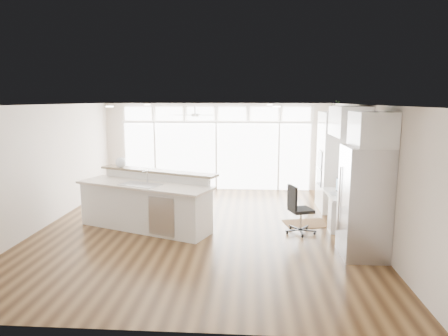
{
  "coord_description": "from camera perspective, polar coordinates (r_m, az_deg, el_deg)",
  "views": [
    {
      "loc": [
        1.07,
        -8.42,
        2.8
      ],
      "look_at": [
        0.46,
        0.6,
        1.25
      ],
      "focal_mm": 32.0,
      "sensor_mm": 36.0,
      "label": 1
    }
  ],
  "objects": [
    {
      "name": "refrigerator",
      "position": [
        7.57,
        19.41,
        -4.62
      ],
      "size": [
        0.76,
        0.9,
        2.0
      ],
      "primitive_type": "cube",
      "color": "#BABABF",
      "rests_on": "floor"
    },
    {
      "name": "wall_front",
      "position": [
        4.77,
        -9.42,
        -8.13
      ],
      "size": [
        7.0,
        0.04,
        2.7
      ],
      "primitive_type": "cube",
      "color": "beige",
      "rests_on": "floor"
    },
    {
      "name": "keyboard",
      "position": [
        9.13,
        15.2,
        -3.5
      ],
      "size": [
        0.14,
        0.34,
        0.02
      ],
      "primitive_type": "cube",
      "rotation": [
        0.0,
        0.0,
        0.02
      ],
      "color": "silver",
      "rests_on": "desk_nook"
    },
    {
      "name": "floor",
      "position": [
        8.94,
        -3.27,
        -8.64
      ],
      "size": [
        7.0,
        8.0,
        0.02
      ],
      "primitive_type": "cube",
      "color": "#3B2512",
      "rests_on": "ground"
    },
    {
      "name": "wall_right",
      "position": [
        8.88,
        19.67,
        -0.27
      ],
      "size": [
        0.04,
        8.0,
        2.7
      ],
      "primitive_type": "cube",
      "color": "beige",
      "rests_on": "floor"
    },
    {
      "name": "ceiling_fan",
      "position": [
        11.33,
        -4.17,
        8.06
      ],
      "size": [
        1.16,
        1.16,
        0.32
      ],
      "primitive_type": "cube",
      "color": "white",
      "rests_on": "ceiling"
    },
    {
      "name": "desk_nook",
      "position": [
        9.28,
        16.62,
        -5.83
      ],
      "size": [
        0.72,
        1.3,
        0.76
      ],
      "primitive_type": "cube",
      "color": "white",
      "rests_on": "floor"
    },
    {
      "name": "rug",
      "position": [
        9.41,
        11.67,
        -7.78
      ],
      "size": [
        1.09,
        0.89,
        0.01
      ],
      "primitive_type": "cube",
      "rotation": [
        0.0,
        0.0,
        0.21
      ],
      "color": "#3A2312",
      "rests_on": "floor"
    },
    {
      "name": "fridge_cabinet",
      "position": [
        7.39,
        20.43,
        5.21
      ],
      "size": [
        0.64,
        0.9,
        0.6
      ],
      "primitive_type": "cube",
      "color": "white",
      "rests_on": "wall_right"
    },
    {
      "name": "framed_photos",
      "position": [
        9.74,
        18.01,
        0.96
      ],
      "size": [
        0.06,
        0.22,
        0.8
      ],
      "primitive_type": "cube",
      "color": "black",
      "rests_on": "wall_right"
    },
    {
      "name": "desk_window",
      "position": [
        9.12,
        18.99,
        1.3
      ],
      "size": [
        0.04,
        0.85,
        0.85
      ],
      "primitive_type": "cube",
      "color": "white",
      "rests_on": "wall_right"
    },
    {
      "name": "wall_back",
      "position": [
        12.55,
        -1.08,
        3.07
      ],
      "size": [
        7.0,
        0.04,
        2.7
      ],
      "primitive_type": "cube",
      "color": "beige",
      "rests_on": "floor"
    },
    {
      "name": "potted_plant",
      "position": [
        10.43,
        15.62,
        8.29
      ],
      "size": [
        0.26,
        0.28,
        0.21
      ],
      "primitive_type": "imported",
      "rotation": [
        0.0,
        0.0,
        -0.04
      ],
      "color": "#345725",
      "rests_on": "oven_cabinet"
    },
    {
      "name": "recessed_lights",
      "position": [
        8.68,
        -3.28,
        8.9
      ],
      "size": [
        3.4,
        3.0,
        0.02
      ],
      "primitive_type": "cube",
      "color": "white",
      "rests_on": "ceiling"
    },
    {
      "name": "ceiling",
      "position": [
        8.48,
        -3.45,
        9.01
      ],
      "size": [
        7.0,
        8.0,
        0.02
      ],
      "primitive_type": "cube",
      "color": "silver",
      "rests_on": "wall_back"
    },
    {
      "name": "monitor",
      "position": [
        9.13,
        16.29,
        -2.46
      ],
      "size": [
        0.12,
        0.43,
        0.36
      ],
      "primitive_type": "cube",
      "rotation": [
        0.0,
        0.0,
        0.13
      ],
      "color": "black",
      "rests_on": "desk_nook"
    },
    {
      "name": "kitchen_island",
      "position": [
        8.9,
        -11.28,
        -4.69
      ],
      "size": [
        3.31,
        2.24,
        1.23
      ],
      "primitive_type": "cube",
      "rotation": [
        0.0,
        0.0,
        -0.38
      ],
      "color": "white",
      "rests_on": "floor"
    },
    {
      "name": "office_chair",
      "position": [
        8.61,
        10.95,
        -5.86
      ],
      "size": [
        0.67,
        0.64,
        1.03
      ],
      "primitive_type": "cube",
      "rotation": [
        0.0,
        0.0,
        0.33
      ],
      "color": "black",
      "rests_on": "floor"
    },
    {
      "name": "glass_wall",
      "position": [
        12.52,
        -1.1,
        1.67
      ],
      "size": [
        5.8,
        0.06,
        2.08
      ],
      "primitive_type": "cube",
      "color": "white",
      "rests_on": "wall_back"
    },
    {
      "name": "transom_row",
      "position": [
        12.41,
        -1.12,
        7.76
      ],
      "size": [
        5.9,
        0.06,
        0.4
      ],
      "primitive_type": "cube",
      "color": "white",
      "rests_on": "wall_back"
    },
    {
      "name": "upper_cabinets",
      "position": [
        8.98,
        17.48,
        6.39
      ],
      "size": [
        0.64,
        1.3,
        0.64
      ],
      "primitive_type": "cube",
      "color": "white",
      "rests_on": "wall_right"
    },
    {
      "name": "fishbowl",
      "position": [
        9.64,
        -14.52,
        0.78
      ],
      "size": [
        0.3,
        0.3,
        0.25
      ],
      "primitive_type": "sphere",
      "rotation": [
        0.0,
        0.0,
        -0.26
      ],
      "color": "silver",
      "rests_on": "kitchen_island"
    },
    {
      "name": "wall_left",
      "position": [
        9.69,
        -24.37,
        0.22
      ],
      "size": [
        0.04,
        8.0,
        2.7
      ],
      "primitive_type": "cube",
      "color": "beige",
      "rests_on": "floor"
    },
    {
      "name": "oven_cabinet",
      "position": [
        10.54,
        15.29,
        0.9
      ],
      "size": [
        0.64,
        1.2,
        2.5
      ],
      "primitive_type": "cube",
      "color": "white",
      "rests_on": "floor"
    }
  ]
}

